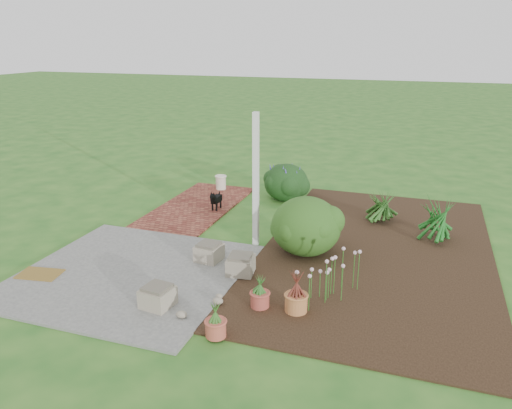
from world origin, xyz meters
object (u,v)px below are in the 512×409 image
(black_dog, at_px, (216,199))
(evergreen_shrub, at_px, (306,225))
(cream_ceramic_urn, at_px, (221,182))
(stone_trough_near, at_px, (158,297))

(black_dog, height_order, evergreen_shrub, evergreen_shrub)
(black_dog, height_order, cream_ceramic_urn, black_dog)
(cream_ceramic_urn, distance_m, evergreen_shrub, 4.33)
(stone_trough_near, xyz_separation_m, cream_ceramic_urn, (-1.42, 5.71, 0.03))
(stone_trough_near, xyz_separation_m, black_dog, (-0.90, 4.19, 0.11))
(stone_trough_near, relative_size, cream_ceramic_urn, 1.21)
(stone_trough_near, distance_m, evergreen_shrub, 3.04)
(stone_trough_near, distance_m, black_dog, 4.29)
(cream_ceramic_urn, relative_size, evergreen_shrub, 0.28)
(evergreen_shrub, bearing_deg, black_dog, 146.82)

